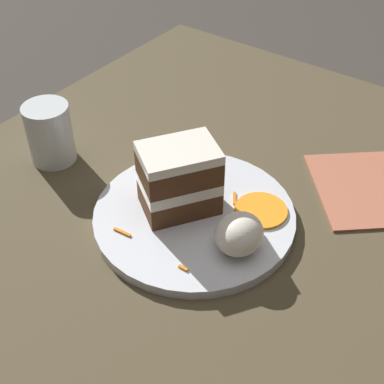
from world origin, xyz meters
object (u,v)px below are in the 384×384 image
orange_garnish (261,210)px  drinking_glass (51,137)px  cream_dollop (239,234)px  plate (192,215)px  cake_slice (179,179)px

orange_garnish → drinking_glass: size_ratio=0.77×
cream_dollop → orange_garnish: size_ratio=0.90×
plate → cream_dollop: size_ratio=4.22×
plate → cream_dollop: bearing=76.5°
cake_slice → orange_garnish: size_ratio=1.69×
cream_dollop → orange_garnish: cream_dollop is taller
cake_slice → orange_garnish: bearing=65.1°
plate → orange_garnish: size_ratio=3.81×
orange_garnish → cake_slice: bearing=-59.0°
cream_dollop → drinking_glass: bearing=-90.7°
plate → orange_garnish: orange_garnish is taller
orange_garnish → drinking_glass: drinking_glass is taller
orange_garnish → plate: bearing=-53.9°
orange_garnish → drinking_glass: bearing=-77.7°
cake_slice → cream_dollop: bearing=24.1°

